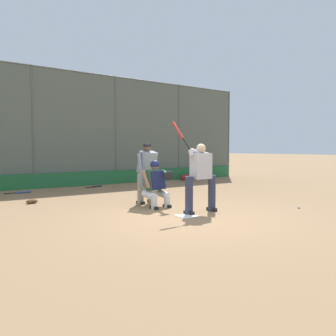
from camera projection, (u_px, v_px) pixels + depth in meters
The scene contains 14 objects.
ground_plane at pixel (187, 216), 7.49m from camera, with size 160.00×160.00×0.00m, color #93704C.
home_plate_marker at pixel (187, 216), 7.49m from camera, with size 0.43×0.43×0.01m, color white.
backstop_fence at pixel (77, 127), 13.53m from camera, with size 17.42×0.08×4.74m.
padding_wall at pixel (79, 179), 13.57m from camera, with size 17.00×0.18×0.58m, color #236638.
bleachers_beyond at pixel (22, 175), 14.43m from camera, with size 12.14×1.95×1.16m.
batter_at_plate at pixel (200, 175), 7.83m from camera, with size 1.07×0.58×2.20m.
catcher_behind_plate at pixel (157, 183), 8.55m from camera, with size 0.67×0.78×1.24m.
umpire_home at pixel (147, 172), 9.18m from camera, with size 0.68×0.46×1.68m.
spare_bat_near_backstop at pixel (21, 192), 11.31m from camera, with size 0.86×0.08×0.07m.
spare_bat_third_base_side at pixel (96, 186), 13.12m from camera, with size 0.80×0.36×0.07m.
spare_bat_first_base_side at pixel (163, 183), 14.45m from camera, with size 0.11×0.84×0.07m.
fielding_glove_on_dirt at pixel (32, 201), 9.22m from camera, with size 0.31×0.24×0.11m.
baseball_loose at pixel (299, 207), 8.46m from camera, with size 0.07×0.07×0.07m, color white.
equipment_bag_dugout_side at pixel (190, 177), 16.22m from camera, with size 1.13×0.28×0.28m.
Camera 1 is at (4.51, 5.89, 1.54)m, focal length 35.00 mm.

